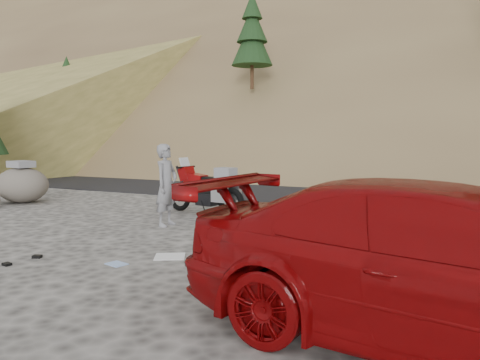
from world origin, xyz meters
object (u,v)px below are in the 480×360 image
object	(u,v)px
motorcycle	(208,190)
red_car	(455,348)
man	(167,226)
boulder	(22,184)

from	to	relation	value
motorcycle	red_car	world-z (taller)	motorcycle
man	boulder	xyz separation A→B (m)	(-5.77, 1.14, 0.53)
man	red_car	xyz separation A→B (m)	(5.69, -3.78, 0.00)
man	red_car	distance (m)	6.83
red_car	boulder	world-z (taller)	boulder
motorcycle	man	distance (m)	1.77
boulder	man	bearing A→B (deg)	-11.14
man	red_car	bearing A→B (deg)	-124.31
red_car	boulder	distance (m)	12.48
motorcycle	man	xyz separation A→B (m)	(-0.08, -1.66, -0.60)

